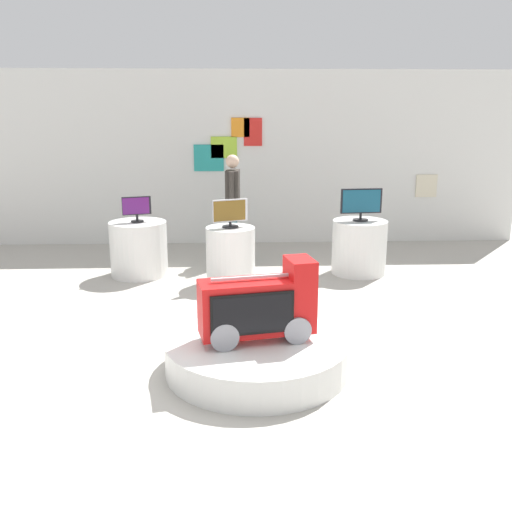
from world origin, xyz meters
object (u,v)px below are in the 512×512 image
Objects in this scene: display_pedestal_right_rear at (231,255)px; main_display_pedestal at (257,355)px; shopper_browsing_near_truck at (233,199)px; display_pedestal_left_rear at (139,249)px; tv_on_left_rear at (136,208)px; tv_on_right_rear at (230,213)px; tv_on_center_rear at (361,203)px; display_pedestal_center_rear at (359,247)px; novelty_firetruck_tv at (259,309)px.

main_display_pedestal is at bearing -84.95° from display_pedestal_right_rear.
shopper_browsing_near_truck reaches higher than main_display_pedestal.
tv_on_left_rear is at bearing -106.21° from display_pedestal_left_rear.
tv_on_center_rear is at bearing 12.26° from tv_on_right_rear.
tv_on_left_rear is at bearing 161.68° from display_pedestal_right_rear.
tv_on_center_rear is at bearing 12.15° from display_pedestal_right_rear.
display_pedestal_left_rear is at bearing 179.36° from display_pedestal_center_rear.
display_pedestal_left_rear is (-1.55, 3.12, -0.20)m from novelty_firetruck_tv.
display_pedestal_center_rear is (3.12, -0.03, 0.00)m from display_pedestal_left_rear.
display_pedestal_right_rear is 0.47× the size of shopper_browsing_near_truck.
display_pedestal_center_rear is (1.59, 3.08, 0.24)m from main_display_pedestal.
main_display_pedestal is 3.48m from display_pedestal_center_rear.
tv_on_left_rear is (-1.55, 3.12, 0.38)m from novelty_firetruck_tv.
tv_on_left_rear is (-1.53, 3.12, 0.82)m from main_display_pedestal.
shopper_browsing_near_truck is (0.04, 1.24, 0.57)m from display_pedestal_right_rear.
novelty_firetruck_tv is 1.37× the size of display_pedestal_center_rear.
display_pedestal_right_rear reaches higher than main_display_pedestal.
display_pedestal_left_rear is 1.48m from tv_on_right_rear.
tv_on_center_rear is 1.27× the size of tv_on_right_rear.
main_display_pedestal is 3.53× the size of tv_on_right_rear.
novelty_firetruck_tv is 2.72m from tv_on_right_rear.
tv_on_right_rear is at bearing -109.28° from display_pedestal_right_rear.
display_pedestal_center_rear is at bearing 84.83° from tv_on_center_rear.
shopper_browsing_near_truck is at bearing 31.41° from display_pedestal_left_rear.
display_pedestal_right_rear is at bearing -167.85° from tv_on_center_rear.
tv_on_right_rear reaches higher than main_display_pedestal.
tv_on_right_rear is at bearing -167.61° from display_pedestal_center_rear.
novelty_firetruck_tv is 2.71× the size of tv_on_left_rear.
tv_on_center_rear reaches higher than tv_on_right_rear.
display_pedestal_left_rear is at bearing 161.50° from display_pedestal_right_rear.
main_display_pedestal is at bearing -84.91° from tv_on_right_rear.
novelty_firetruck_tv is at bearing -86.79° from shopper_browsing_near_truck.
display_pedestal_left_rear and display_pedestal_right_rear have the same top height.
shopper_browsing_near_truck reaches higher than novelty_firetruck_tv.
tv_on_center_rear is at bearing 63.04° from novelty_firetruck_tv.
tv_on_center_rear is at bearing -25.41° from shopper_browsing_near_truck.
tv_on_center_rear is (-0.00, -0.00, 0.64)m from display_pedestal_center_rear.
display_pedestal_center_rear is (1.57, 3.09, -0.20)m from novelty_firetruck_tv.
novelty_firetruck_tv is 2.71m from display_pedestal_right_rear.
tv_on_left_rear reaches higher than main_display_pedestal.
novelty_firetruck_tv is 3.96m from shopper_browsing_near_truck.
main_display_pedestal is 4.20× the size of tv_on_left_rear.
tv_on_left_rear is 3.12m from tv_on_center_rear.
main_display_pedestal is 2.79× the size of tv_on_center_rear.
shopper_browsing_near_truck reaches higher than tv_on_left_rear.
novelty_firetruck_tv is at bearing -116.94° from display_pedestal_center_rear.
shopper_browsing_near_truck is at bearing 88.32° from display_pedestal_right_rear.
novelty_firetruck_tv is at bearing -7.43° from main_display_pedestal.
tv_on_left_rear is 0.84× the size of tv_on_right_rear.
main_display_pedestal is 1.55× the size of novelty_firetruck_tv.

